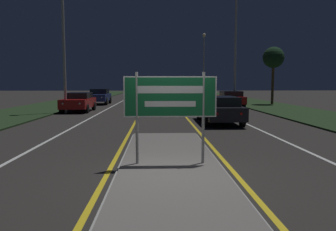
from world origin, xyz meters
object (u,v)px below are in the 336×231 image
Objects in this scene: streetlight_left_near at (63,23)px; car_approaching_0 at (79,102)px; car_receding_0 at (219,109)px; streetlight_right_far at (204,58)px; highway_sign at (170,100)px; streetlight_right_near at (236,19)px; car_receding_1 at (230,98)px; car_approaching_1 at (100,96)px; car_approaching_2 at (138,93)px.

car_approaching_0 is (0.54, 1.41, -5.25)m from streetlight_left_near.
streetlight_right_far is at bearing 83.29° from car_receding_0.
streetlight_right_far reaches higher than highway_sign.
streetlight_right_near is 2.69× the size of car_receding_1.
car_receding_0 reaches higher than car_receding_1.
car_approaching_1 is at bearing 163.49° from car_receding_1.
car_receding_1 is 12.41m from car_approaching_1.
highway_sign is at bearing -99.36° from streetlight_right_far.
streetlight_right_near is 14.15m from car_receding_0.
car_approaching_1 is (0.11, 8.07, 0.07)m from car_approaching_0.
highway_sign is 24.58m from car_approaching_1.
streetlight_right_near reaches higher than car_receding_1.
car_receding_1 is (12.55, 5.96, -5.26)m from streetlight_left_near.
car_approaching_0 is 8.07m from car_approaching_1.
streetlight_right_near reaches higher than car_receding_0.
streetlight_left_near is 2.20× the size of car_approaching_1.
streetlight_right_near is at bearing 73.02° from car_receding_0.
streetlight_left_near is at bearing -111.09° from car_approaching_0.
streetlight_left_near is 0.80× the size of streetlight_right_near.
car_approaching_0 is (-12.42, -4.83, -6.81)m from streetlight_right_near.
streetlight_left_near is 14.47m from streetlight_right_near.
streetlight_right_far is (6.49, 39.38, 3.99)m from highway_sign.
streetlight_left_near is at bearing -93.95° from car_approaching_1.
highway_sign is at bearing -69.48° from car_approaching_0.
streetlight_left_near is (-6.45, 14.38, 4.33)m from highway_sign.
streetlight_right_near is 2.76× the size of car_approaching_1.
car_receding_1 is at bearing 20.74° from car_approaching_0.
streetlight_right_near reaches higher than car_approaching_1.
streetlight_right_far is at bearing 62.62° from streetlight_left_near.
car_approaching_2 is at bearing 102.29° from car_receding_0.
highway_sign reaches higher than car_approaching_2.
car_approaching_0 reaches higher than car_receding_1.
streetlight_right_near is at bearing 21.23° from car_approaching_0.
car_receding_0 is 1.17× the size of car_approaching_0.
car_approaching_2 is (3.22, 18.58, 0.03)m from car_approaching_0.
streetlight_left_near is at bearing -100.67° from car_approaching_2.
car_receding_1 is at bearing -16.51° from car_approaching_1.
streetlight_right_far is 2.19× the size of car_approaching_1.
car_receding_0 is at bearing -60.09° from car_approaching_1.
highway_sign is at bearing -85.53° from car_approaching_2.
streetlight_right_near is 6.84m from car_receding_1.
streetlight_left_near reaches higher than highway_sign.
car_receding_1 is 0.92× the size of car_approaching_2.
highway_sign is 9.27m from car_receding_0.
car_receding_1 is 12.84m from car_approaching_0.
car_approaching_0 is (-5.91, 15.79, -0.92)m from highway_sign.
streetlight_left_near is 2.15× the size of car_receding_1.
streetlight_right_far reaches higher than car_approaching_1.
streetlight_right_far is at bearing 51.61° from car_approaching_1.
car_receding_1 is at bearing 25.39° from streetlight_left_near.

